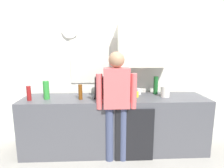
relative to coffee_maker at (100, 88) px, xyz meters
The scene contains 15 objects.
ground_plane 1.10m from the coffee_maker, 54.72° to the right, with size 8.00×8.00×0.00m, color #9E998E.
kitchen_counter 0.63m from the coffee_maker, ahead, with size 2.88×0.64×0.88m, color #4C4C51.
dishwasher_panel 0.88m from the coffee_maker, 35.75° to the right, with size 0.56×0.02×0.79m, color black.
back_wall_assembly 0.57m from the coffee_maker, 53.10° to the left, with size 4.48×0.42×2.60m.
coffee_maker is the anchor object (origin of this frame).
bottle_green_wine 0.94m from the coffee_maker, 11.07° to the left, with size 0.07×0.07×0.30m, color #195923.
bottle_amber_beer 0.32m from the coffee_maker, 159.20° to the right, with size 0.06×0.06×0.23m, color brown.
bottle_red_vinegar 1.06m from the coffee_maker, behind, with size 0.06×0.06×0.22m, color maroon.
bottle_clear_soda 0.82m from the coffee_maker, behind, with size 0.09×0.09×0.28m, color #2D8C33.
bottle_olive_oil 0.21m from the coffee_maker, 107.08° to the left, with size 0.06×0.06×0.25m, color olive.
bottle_dark_sauce 0.27m from the coffee_maker, ahead, with size 0.06×0.06×0.18m, color black.
cup_white_mug 0.66m from the coffee_maker, 14.76° to the left, with size 0.08×0.08×0.10m, color white.
cup_yellow_cup 0.58m from the coffee_maker, ahead, with size 0.07×0.07×0.09m, color yellow.
storage_canister 1.03m from the coffee_maker, ahead, with size 0.14×0.14×0.17m, color silver.
person_at_sink 0.40m from the coffee_maker, 54.72° to the right, with size 0.57×0.22×1.60m.
Camera 1 is at (-0.18, -2.52, 1.64)m, focal length 29.83 mm.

